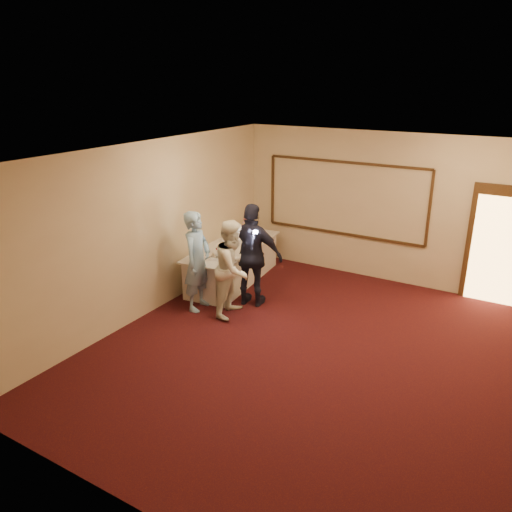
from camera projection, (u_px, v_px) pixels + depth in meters
The scene contains 14 objects.
floor at pixel (305, 352), 7.63m from camera, with size 7.00×7.00×0.00m, color black.
room_walls at pixel (310, 225), 6.94m from camera, with size 6.04×7.04×3.02m.
wall_molding at pixel (345, 199), 10.28m from camera, with size 3.45×0.04×1.55m.
doorway at pixel (497, 246), 9.03m from camera, with size 1.05×0.07×2.20m.
buffet_table at pixel (233, 263), 10.17m from camera, with size 1.27×2.67×0.77m.
pavlova_tray at pixel (221, 254), 9.34m from camera, with size 0.45×0.52×0.18m.
cupcake_stand at pixel (246, 226), 10.87m from camera, with size 0.27×0.27×0.40m.
plate_stack_a at pixel (230, 240), 10.14m from camera, with size 0.19×0.19×0.16m.
plate_stack_b at pixel (246, 237), 10.30m from camera, with size 0.18×0.18×0.15m.
tart at pixel (228, 251), 9.66m from camera, with size 0.25×0.25×0.05m.
man at pixel (197, 261), 8.80m from camera, with size 0.66×0.43×1.81m, color #84B3DF.
woman at pixel (233, 268), 8.61m from camera, with size 0.83×0.65×1.71m, color silver.
guest at pixel (253, 256), 8.94m from camera, with size 1.11×0.46×1.90m, color black.
camera_flash at pixel (256, 232), 8.60m from camera, with size 0.07×0.04×0.05m, color white.
Camera 1 is at (2.74, -6.13, 3.98)m, focal length 35.00 mm.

